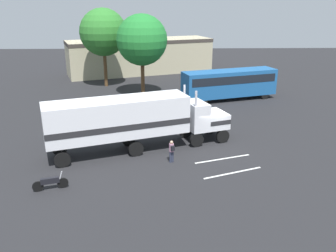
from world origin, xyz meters
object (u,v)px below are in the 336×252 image
(parked_car, at_px, (89,110))
(motorcycle, at_px, (50,182))
(tree_left, at_px, (142,40))
(semi_truck, at_px, (132,119))
(tree_center, at_px, (103,32))
(person_bystander, at_px, (172,151))
(parked_bus, at_px, (229,82))

(parked_car, distance_m, motorcycle, 14.20)
(tree_left, bearing_deg, semi_truck, -90.30)
(parked_car, relative_size, tree_center, 0.47)
(person_bystander, relative_size, tree_left, 0.17)
(semi_truck, xyz_separation_m, motorcycle, (-4.62, -5.97, -2.04))
(semi_truck, height_order, tree_center, tree_center)
(semi_truck, distance_m, person_bystander, 3.99)
(semi_truck, height_order, tree_left, tree_left)
(semi_truck, xyz_separation_m, tree_center, (-5.08, 21.98, 4.49))
(parked_bus, bearing_deg, person_bystander, -113.22)
(semi_truck, distance_m, tree_center, 23.01)
(parked_bus, height_order, parked_car, parked_bus)
(parked_bus, distance_m, motorcycle, 25.35)
(semi_truck, bearing_deg, motorcycle, -127.73)
(semi_truck, height_order, parked_car, semi_truck)
(semi_truck, distance_m, parked_car, 9.69)
(tree_left, bearing_deg, person_bystander, -81.69)
(semi_truck, bearing_deg, parked_bus, 55.36)
(parked_bus, bearing_deg, semi_truck, -124.64)
(tree_left, height_order, tree_center, tree_center)
(person_bystander, height_order, parked_bus, parked_bus)
(semi_truck, distance_m, tree_left, 17.18)
(tree_left, relative_size, tree_center, 0.95)
(motorcycle, xyz_separation_m, tree_left, (4.71, 22.66, 6.10))
(person_bystander, xyz_separation_m, tree_left, (-2.77, 18.96, 5.69))
(parked_bus, relative_size, parked_car, 2.37)
(parked_car, bearing_deg, tree_center, 91.06)
(semi_truck, relative_size, parked_car, 2.98)
(parked_bus, xyz_separation_m, tree_left, (-10.01, 2.09, 4.51))
(parked_car, xyz_separation_m, tree_center, (-0.25, 13.76, 6.21))
(parked_car, bearing_deg, motorcycle, -89.18)
(parked_bus, bearing_deg, parked_car, -156.84)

